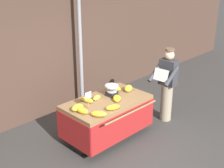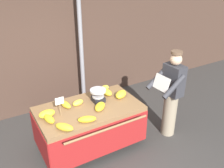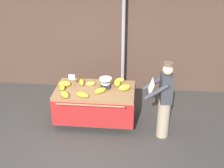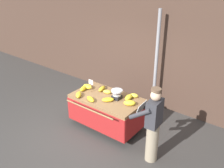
{
  "view_description": "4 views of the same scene",
  "coord_description": "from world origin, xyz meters",
  "px_view_note": "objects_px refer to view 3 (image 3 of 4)",
  "views": [
    {
      "loc": [
        -3.69,
        -3.32,
        3.55
      ],
      "look_at": [
        0.51,
        0.91,
        1.12
      ],
      "focal_mm": 50.35,
      "sensor_mm": 36.0,
      "label": 1
    },
    {
      "loc": [
        -1.22,
        -2.52,
        3.11
      ],
      "look_at": [
        0.78,
        0.9,
        1.14
      ],
      "focal_mm": 40.1,
      "sensor_mm": 36.0,
      "label": 2
    },
    {
      "loc": [
        1.19,
        -4.75,
        3.85
      ],
      "look_at": [
        0.66,
        0.73,
        1.05
      ],
      "focal_mm": 46.13,
      "sensor_mm": 36.0,
      "label": 3
    },
    {
      "loc": [
        3.79,
        -3.59,
        3.93
      ],
      "look_at": [
        0.33,
        0.95,
        1.19
      ],
      "focal_mm": 41.88,
      "sensor_mm": 36.0,
      "label": 4
    }
  ],
  "objects_px": {
    "banana_bunch_4": "(62,87)",
    "banana_bunch_5": "(100,90)",
    "banana_bunch_8": "(125,88)",
    "weighing_scale": "(106,83)",
    "banana_bunch_1": "(120,80)",
    "street_pole": "(123,44)",
    "banana_cart": "(95,98)",
    "price_sign": "(72,78)",
    "banana_bunch_3": "(83,95)",
    "banana_bunch_6": "(90,84)",
    "banana_bunch_0": "(65,94)",
    "banana_bunch_7": "(82,82)",
    "banana_bunch_9": "(117,83)",
    "banana_bunch_2": "(65,84)",
    "vendor_person": "(164,100)"
  },
  "relations": [
    {
      "from": "banana_cart",
      "to": "weighing_scale",
      "type": "height_order",
      "value": "weighing_scale"
    },
    {
      "from": "banana_bunch_3",
      "to": "banana_bunch_7",
      "type": "xyz_separation_m",
      "value": [
        -0.13,
        0.59,
        0.0
      ]
    },
    {
      "from": "banana_bunch_5",
      "to": "price_sign",
      "type": "bearing_deg",
      "value": 169.13
    },
    {
      "from": "street_pole",
      "to": "banana_bunch_9",
      "type": "distance_m",
      "value": 1.3
    },
    {
      "from": "street_pole",
      "to": "weighing_scale",
      "type": "bearing_deg",
      "value": -102.54
    },
    {
      "from": "banana_cart",
      "to": "banana_bunch_2",
      "type": "height_order",
      "value": "banana_bunch_2"
    },
    {
      "from": "banana_cart",
      "to": "banana_bunch_0",
      "type": "bearing_deg",
      "value": -145.72
    },
    {
      "from": "banana_bunch_3",
      "to": "banana_bunch_5",
      "type": "bearing_deg",
      "value": 34.13
    },
    {
      "from": "price_sign",
      "to": "banana_bunch_0",
      "type": "height_order",
      "value": "price_sign"
    },
    {
      "from": "banana_bunch_1",
      "to": "banana_bunch_6",
      "type": "distance_m",
      "value": 0.7
    },
    {
      "from": "weighing_scale",
      "to": "banana_bunch_1",
      "type": "relative_size",
      "value": 1.34
    },
    {
      "from": "vendor_person",
      "to": "banana_bunch_9",
      "type": "bearing_deg",
      "value": 147.87
    },
    {
      "from": "weighing_scale",
      "to": "vendor_person",
      "type": "height_order",
      "value": "vendor_person"
    },
    {
      "from": "weighing_scale",
      "to": "banana_bunch_4",
      "type": "height_order",
      "value": "weighing_scale"
    },
    {
      "from": "weighing_scale",
      "to": "banana_bunch_8",
      "type": "relative_size",
      "value": 1.0
    },
    {
      "from": "banana_bunch_0",
      "to": "banana_bunch_9",
      "type": "bearing_deg",
      "value": 31.09
    },
    {
      "from": "banana_bunch_1",
      "to": "banana_bunch_2",
      "type": "relative_size",
      "value": 0.79
    },
    {
      "from": "banana_bunch_5",
      "to": "banana_bunch_8",
      "type": "height_order",
      "value": "banana_bunch_8"
    },
    {
      "from": "banana_bunch_5",
      "to": "banana_bunch_4",
      "type": "bearing_deg",
      "value": 176.23
    },
    {
      "from": "street_pole",
      "to": "banana_cart",
      "type": "bearing_deg",
      "value": -110.24
    },
    {
      "from": "price_sign",
      "to": "banana_bunch_2",
      "type": "bearing_deg",
      "value": 156.92
    },
    {
      "from": "banana_bunch_6",
      "to": "banana_bunch_8",
      "type": "height_order",
      "value": "banana_bunch_8"
    },
    {
      "from": "banana_bunch_7",
      "to": "banana_cart",
      "type": "bearing_deg",
      "value": -32.41
    },
    {
      "from": "banana_bunch_3",
      "to": "weighing_scale",
      "type": "bearing_deg",
      "value": 47.14
    },
    {
      "from": "street_pole",
      "to": "banana_bunch_4",
      "type": "bearing_deg",
      "value": -129.24
    },
    {
      "from": "banana_bunch_1",
      "to": "street_pole",
      "type": "bearing_deg",
      "value": 89.83
    },
    {
      "from": "banana_bunch_8",
      "to": "weighing_scale",
      "type": "bearing_deg",
      "value": 169.95
    },
    {
      "from": "banana_bunch_9",
      "to": "banana_bunch_6",
      "type": "bearing_deg",
      "value": -172.35
    },
    {
      "from": "banana_bunch_5",
      "to": "banana_bunch_8",
      "type": "xyz_separation_m",
      "value": [
        0.51,
        0.16,
        0.02
      ]
    },
    {
      "from": "weighing_scale",
      "to": "vendor_person",
      "type": "bearing_deg",
      "value": -21.1
    },
    {
      "from": "banana_bunch_6",
      "to": "banana_bunch_8",
      "type": "distance_m",
      "value": 0.8
    },
    {
      "from": "banana_cart",
      "to": "banana_bunch_8",
      "type": "height_order",
      "value": "banana_bunch_8"
    },
    {
      "from": "weighing_scale",
      "to": "banana_bunch_8",
      "type": "xyz_separation_m",
      "value": [
        0.43,
        -0.08,
        -0.06
      ]
    },
    {
      "from": "weighing_scale",
      "to": "banana_bunch_1",
      "type": "distance_m",
      "value": 0.43
    },
    {
      "from": "banana_bunch_8",
      "to": "vendor_person",
      "type": "bearing_deg",
      "value": -26.19
    },
    {
      "from": "banana_bunch_0",
      "to": "banana_bunch_7",
      "type": "relative_size",
      "value": 1.01
    },
    {
      "from": "banana_bunch_1",
      "to": "banana_bunch_3",
      "type": "relative_size",
      "value": 0.73
    },
    {
      "from": "price_sign",
      "to": "banana_bunch_3",
      "type": "distance_m",
      "value": 0.51
    },
    {
      "from": "banana_bunch_4",
      "to": "banana_bunch_5",
      "type": "xyz_separation_m",
      "value": [
        0.86,
        -0.06,
        -0.01
      ]
    },
    {
      "from": "price_sign",
      "to": "banana_bunch_1",
      "type": "relative_size",
      "value": 1.62
    },
    {
      "from": "banana_bunch_1",
      "to": "vendor_person",
      "type": "xyz_separation_m",
      "value": [
        0.97,
        -0.8,
        -0.03
      ]
    },
    {
      "from": "banana_bunch_3",
      "to": "banana_bunch_6",
      "type": "relative_size",
      "value": 1.36
    },
    {
      "from": "price_sign",
      "to": "banana_bunch_4",
      "type": "bearing_deg",
      "value": -162.54
    },
    {
      "from": "banana_bunch_1",
      "to": "banana_bunch_9",
      "type": "distance_m",
      "value": 0.17
    },
    {
      "from": "banana_bunch_4",
      "to": "banana_bunch_3",
      "type": "bearing_deg",
      "value": -29.83
    },
    {
      "from": "price_sign",
      "to": "banana_bunch_1",
      "type": "bearing_deg",
      "value": 22.25
    },
    {
      "from": "weighing_scale",
      "to": "banana_bunch_7",
      "type": "height_order",
      "value": "weighing_scale"
    },
    {
      "from": "banana_bunch_1",
      "to": "banana_bunch_2",
      "type": "xyz_separation_m",
      "value": [
        -1.23,
        -0.34,
        0.01
      ]
    },
    {
      "from": "banana_bunch_0",
      "to": "banana_bunch_1",
      "type": "bearing_deg",
      "value": 35.78
    },
    {
      "from": "weighing_scale",
      "to": "banana_bunch_3",
      "type": "relative_size",
      "value": 0.98
    }
  ]
}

